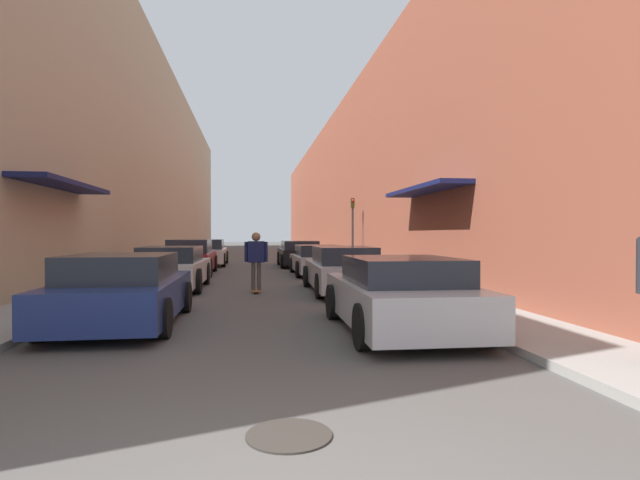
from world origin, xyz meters
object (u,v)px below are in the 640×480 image
Objects in this scene: parked_car_left_1 at (172,268)px; parked_car_left_3 at (206,253)px; skateboarder at (256,256)px; parked_car_left_0 at (123,291)px; parked_car_left_2 at (191,258)px; manhole_cover at (289,435)px; parked_car_right_2 at (317,260)px; parked_car_right_0 at (400,295)px; parked_car_right_3 at (299,254)px; parked_car_right_1 at (343,270)px; traffic_light at (353,224)px.

parked_car_left_1 is 11.18m from parked_car_left_3.
skateboarder reaches higher than parked_car_left_3.
parked_car_left_2 is (-0.15, 11.29, 0.06)m from parked_car_left_0.
parked_car_left_3 is at bearing 89.97° from parked_car_left_1.
parked_car_left_1 is 6.17× the size of manhole_cover.
parked_car_left_2 is at bearing 110.97° from skateboarder.
skateboarder is at bearing -113.32° from parked_car_right_2.
parked_car_right_0 is 2.51× the size of skateboarder.
parked_car_left_1 is 1.03× the size of parked_car_right_0.
parked_car_right_0 is at bearing -90.66° from parked_car_right_2.
parked_car_left_0 is 6.10× the size of manhole_cover.
parked_car_right_2 is at bearing 81.61° from manhole_cover.
parked_car_left_3 reaches higher than manhole_cover.
parked_car_right_3 is (4.80, 4.19, -0.04)m from parked_car_left_2.
parked_car_left_0 is 2.55× the size of skateboarder.
parked_car_right_1 is at bearing -54.01° from parked_car_left_2.
parked_car_left_0 is at bearing -137.16° from parked_car_right_1.
parked_car_right_3 reaches higher than parked_car_left_0.
traffic_light reaches higher than parked_car_right_3.
parked_car_right_3 reaches higher than parked_car_right_0.
parked_car_left_2 reaches higher than parked_car_left_3.
parked_car_left_3 is 7.82m from traffic_light.
parked_car_right_0 is at bearing -68.69° from parked_car_left_2.
skateboarder is (-2.46, -5.71, 0.45)m from parked_car_right_2.
skateboarder is 10.49m from traffic_light.
parked_car_left_0 is at bearing -89.72° from parked_car_left_1.
parked_car_right_0 is at bearing 61.87° from manhole_cover.
skateboarder is (2.43, -12.33, 0.37)m from parked_car_left_3.
parked_car_right_3 is at bearing 90.27° from parked_car_right_0.
parked_car_left_1 is at bearing -88.78° from parked_car_left_2.
parked_car_left_2 is 5.10m from parked_car_right_2.
parked_car_left_0 is 0.92× the size of parked_car_right_1.
parked_car_right_1 is (0.08, 5.68, 0.01)m from parked_car_right_0.
parked_car_left_0 is 16.16m from parked_car_right_3.
parked_car_left_3 is at bearing 104.66° from parked_car_right_0.
parked_car_right_0 is at bearing -14.44° from parked_car_left_0.
parked_car_left_1 is 2.58× the size of skateboarder.
parked_car_right_3 reaches higher than parked_car_right_1.
parked_car_right_3 is (-0.16, 11.01, 0.02)m from parked_car_right_1.
parked_car_left_2 is 0.99× the size of parked_car_right_1.
parked_car_left_3 is at bearing 157.08° from traffic_light.
parked_car_right_2 is 5.14m from parked_car_right_3.
parked_car_left_0 is 1.02× the size of parked_car_right_0.
parked_car_right_0 is 1.31× the size of traffic_light.
parked_car_right_3 is at bearing 92.37° from parked_car_right_2.
parked_car_left_2 is 16.79m from manhole_cover.
parked_car_left_2 is 1.10× the size of parked_car_right_0.
parked_car_left_0 is at bearing -106.74° from parked_car_right_3.
skateboarder is 0.52× the size of traffic_light.
parked_car_left_2 is at bearing 111.31° from parked_car_right_0.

